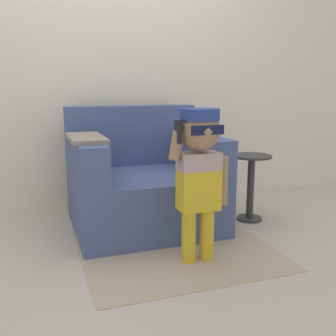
% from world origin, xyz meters
% --- Properties ---
extents(ground_plane, '(10.00, 10.00, 0.00)m').
position_xyz_m(ground_plane, '(0.00, 0.00, 0.00)').
color(ground_plane, '#BCB29E').
extents(wall_back, '(10.00, 0.05, 2.60)m').
position_xyz_m(wall_back, '(0.00, 0.82, 1.30)').
color(wall_back, beige).
rests_on(wall_back, ground_plane).
extents(armchair, '(1.06, 0.94, 0.89)m').
position_xyz_m(armchair, '(0.15, 0.22, 0.33)').
color(armchair, '#475684').
rests_on(armchair, ground_plane).
extents(person_child, '(0.38, 0.28, 0.92)m').
position_xyz_m(person_child, '(0.29, -0.53, 0.61)').
color(person_child, gold).
rests_on(person_child, ground_plane).
extents(side_table, '(0.31, 0.31, 0.52)m').
position_xyz_m(side_table, '(0.99, 0.03, 0.32)').
color(side_table, '#333333').
rests_on(side_table, ground_plane).
extents(rug, '(1.21, 1.17, 0.01)m').
position_xyz_m(rug, '(0.22, -0.30, 0.00)').
color(rug, tan).
rests_on(rug, ground_plane).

